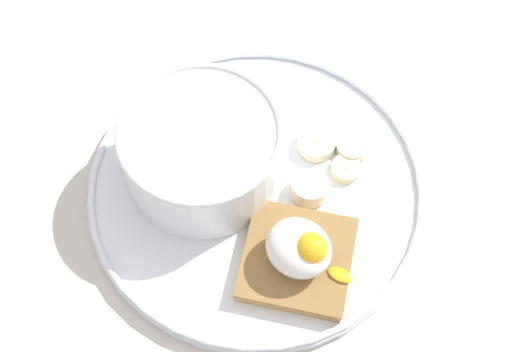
{
  "coord_description": "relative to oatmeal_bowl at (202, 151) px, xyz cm",
  "views": [
    {
      "loc": [
        18.51,
        -23.75,
        60.36
      ],
      "look_at": [
        0.0,
        0.0,
        5.0
      ],
      "focal_mm": 50.0,
      "sensor_mm": 36.0,
      "label": 1
    }
  ],
  "objects": [
    {
      "name": "ground_plane",
      "position": [
        4.79,
        1.59,
        -5.54
      ],
      "size": [
        120.0,
        120.0,
        2.0
      ],
      "primitive_type": "cube",
      "color": "beige",
      "rests_on": "ground"
    },
    {
      "name": "banana_slice_right",
      "position": [
        9.54,
        10.17,
        -3.02
      ],
      "size": [
        4.41,
        4.39,
        1.23
      ],
      "color": "#F1EFC1",
      "rests_on": "plate"
    },
    {
      "name": "toast_slice",
      "position": [
        12.1,
        -2.09,
        -2.72
      ],
      "size": [
        12.2,
        12.2,
        1.47
      ],
      "color": "olive",
      "rests_on": "plate"
    },
    {
      "name": "poached_egg",
      "position": [
        12.3,
        -2.05,
        -0.18
      ],
      "size": [
        7.87,
        5.11,
        4.12
      ],
      "color": "white",
      "rests_on": "toast_slice"
    },
    {
      "name": "banana_slice_front",
      "position": [
        6.63,
        8.37,
        -2.97
      ],
      "size": [
        4.6,
        4.58,
        1.21
      ],
      "color": "beige",
      "rests_on": "plate"
    },
    {
      "name": "banana_slice_back",
      "position": [
        9.0,
        4.04,
        -2.72
      ],
      "size": [
        4.61,
        4.69,
        1.89
      ],
      "color": "beige",
      "rests_on": "plate"
    },
    {
      "name": "oatmeal_bowl",
      "position": [
        0.0,
        0.0,
        0.0
      ],
      "size": [
        14.27,
        14.27,
        7.04
      ],
      "color": "white",
      "rests_on": "plate"
    },
    {
      "name": "plate",
      "position": [
        4.79,
        1.59,
        -3.74
      ],
      "size": [
        30.66,
        30.66,
        1.6
      ],
      "color": "white",
      "rests_on": "ground_plane"
    },
    {
      "name": "banana_slice_left",
      "position": [
        10.32,
        7.88,
        -3.11
      ],
      "size": [
        3.66,
        3.66,
        0.9
      ],
      "color": "beige",
      "rests_on": "plate"
    }
  ]
}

